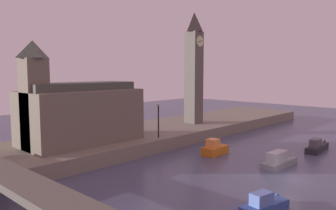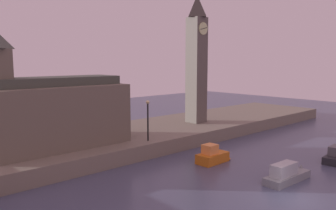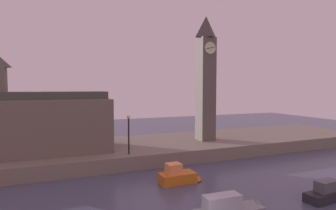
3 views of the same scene
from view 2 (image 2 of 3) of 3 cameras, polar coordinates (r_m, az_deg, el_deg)
The scene contains 7 objects.
ground_plane at distance 26.11m, azimuth 19.57°, elevation -14.38°, with size 120.00×120.00×0.00m, color #474C66.
far_embankment at distance 38.82m, azimuth -7.62°, elevation -5.71°, with size 70.00×12.00×1.50m, color slate.
clock_tower at distance 44.64m, azimuth 4.73°, elevation 7.72°, with size 2.20×2.25×16.08m.
parliament_hall at distance 33.76m, azimuth -18.63°, elevation -1.00°, with size 12.49×6.41×10.62m.
streetlamp at distance 34.39m, azimuth -3.34°, elevation -1.78°, with size 0.36×0.36×4.07m.
boat_patrol_orange at distance 33.14m, azimuth 7.65°, elevation -8.24°, with size 3.93×1.68×1.78m.
boat_cruiser_grey at distance 29.68m, azimuth 19.36°, elevation -10.62°, with size 5.35×1.66×1.82m.
Camera 2 is at (-21.71, -10.97, 9.48)m, focal length 37.07 mm.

